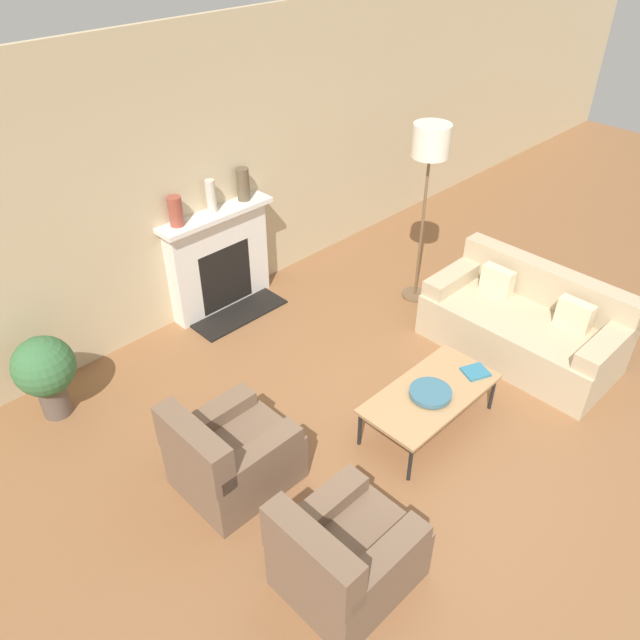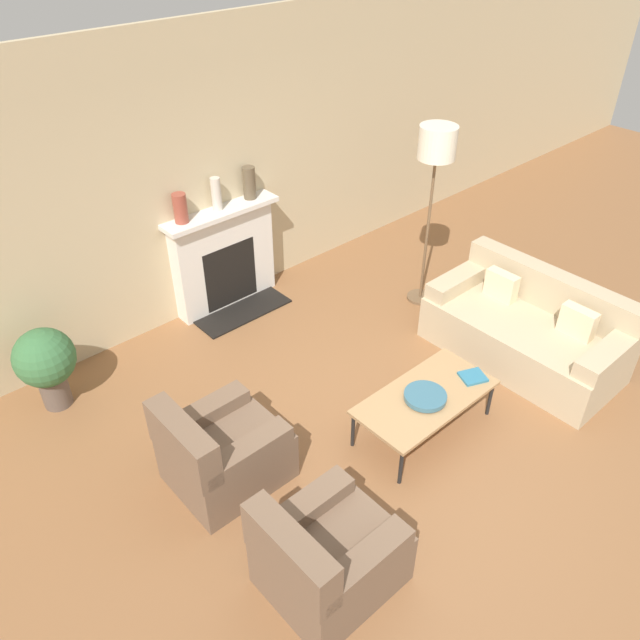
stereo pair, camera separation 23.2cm
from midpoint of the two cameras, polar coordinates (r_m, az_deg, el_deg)
ground_plane at (r=5.31m, az=7.96°, el=-11.97°), size 18.00×18.00×0.00m
wall_back at (r=6.34m, az=-13.06°, el=12.17°), size 18.00×0.06×2.90m
fireplace at (r=6.71m, az=-10.11°, el=5.28°), size 1.28×0.59×1.13m
couch at (r=6.36m, az=17.18°, el=-0.40°), size 0.92×1.82×0.83m
armchair_near at (r=4.31m, az=0.61°, el=-20.82°), size 0.85×0.72×0.81m
armchair_far at (r=4.89m, az=-9.55°, el=-12.20°), size 0.85×0.72×0.81m
coffee_table at (r=5.29m, az=8.82°, el=-6.77°), size 1.23×0.61×0.39m
bowl at (r=5.21m, az=8.81°, el=-6.61°), size 0.35×0.35×0.06m
book at (r=5.52m, az=12.86°, el=-4.66°), size 0.26×0.25×0.02m
floor_lamp at (r=6.35m, az=8.97°, el=14.86°), size 0.37×0.37×1.95m
mantel_vase_left at (r=6.19m, az=-14.13°, el=9.61°), size 0.14×0.14×0.29m
mantel_vase_center_left at (r=6.38m, az=-10.99°, el=11.05°), size 0.10×0.10×0.34m
mantel_vase_center_right at (r=6.59m, az=-8.07°, el=12.18°), size 0.13×0.13×0.34m
potted_plant at (r=5.80m, az=-24.91°, el=-4.19°), size 0.52×0.52×0.79m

